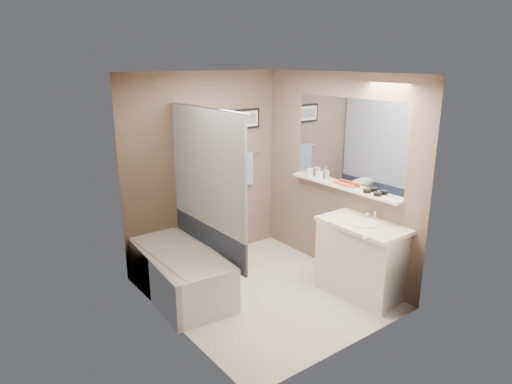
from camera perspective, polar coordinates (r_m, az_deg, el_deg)
ground at (r=5.27m, az=1.00°, el=-12.47°), size 2.50×2.50×0.00m
ceiling at (r=4.62m, az=1.15°, el=14.37°), size 2.20×2.50×0.04m
wall_back at (r=5.79m, az=-6.44°, el=2.88°), size 2.20×0.04×2.40m
wall_front at (r=3.96m, az=12.12°, el=-3.80°), size 2.20×0.04×2.40m
wall_left at (r=4.26m, az=-10.47°, el=-2.27°), size 0.04×2.50×2.40m
wall_right at (r=5.51m, az=9.96°, el=2.05°), size 0.04×2.50×2.40m
tile_surround at (r=4.75m, az=-13.21°, el=-3.02°), size 0.02×1.55×2.00m
curtain_rod at (r=4.83m, az=-6.41°, el=10.44°), size 0.02×1.55×0.02m
curtain_upper at (r=4.94m, az=-6.17°, el=2.91°), size 0.03×1.45×1.28m
curtain_lower at (r=5.19m, az=-5.90°, el=-5.93°), size 0.03×1.45×0.36m
mirror at (r=5.34m, az=11.43°, el=6.11°), size 0.02×1.60×1.00m
shelf at (r=5.41m, az=10.73°, el=0.63°), size 0.12×1.60×0.03m
towel_bar at (r=6.05m, az=-1.90°, el=4.52°), size 0.60×0.02×0.02m
towel at (r=6.07m, az=-1.78°, el=2.83°), size 0.34×0.05×0.44m
art_frame at (r=5.98m, az=-2.04°, el=9.05°), size 0.62×0.02×0.26m
art_mat at (r=5.97m, az=-1.96°, el=9.04°), size 0.56×0.00×0.20m
art_image at (r=5.97m, az=-1.94°, el=9.03°), size 0.50×0.00×0.13m
door at (r=4.43m, az=16.80°, el=-4.72°), size 0.80×0.02×2.00m
door_handle at (r=4.21m, az=13.53°, el=-5.56°), size 0.10×0.02×0.02m
bathtub at (r=5.23m, az=-9.56°, el=-9.84°), size 0.81×1.55×0.50m
tub_rim at (r=5.13m, az=-9.69°, el=-7.33°), size 0.56×1.36×0.02m
toilet at (r=5.75m, az=-5.02°, el=-5.41°), size 0.58×0.87×0.83m
vanity at (r=5.21m, az=13.01°, el=-8.34°), size 0.59×0.95×0.80m
countertop at (r=5.04m, az=13.24°, el=-4.03°), size 0.54×0.96×0.04m
sink_basin at (r=5.03m, az=13.18°, el=-3.76°), size 0.34×0.34×0.01m
faucet_spout at (r=5.16m, az=14.65°, el=-2.84°), size 0.02×0.02×0.10m
faucet_knob at (r=5.23m, az=13.79°, el=-2.76°), size 0.05×0.05×0.05m
candle_bowl_near at (r=5.09m, az=14.94°, el=-0.24°), size 0.09×0.09×0.04m
candle_bowl_far at (r=5.17m, az=13.70°, el=0.13°), size 0.09×0.09×0.04m
hair_brush_front at (r=5.36m, az=11.24°, el=0.87°), size 0.04×0.22×0.04m
hair_brush_back at (r=5.42m, az=10.56°, el=1.07°), size 0.05×0.22×0.04m
pink_comb at (r=5.50m, az=9.65°, el=1.15°), size 0.04×0.16×0.01m
glass_jar at (r=5.76m, az=6.75°, el=2.44°), size 0.08×0.08×0.10m
soap_bottle at (r=5.64m, az=7.93°, el=2.32°), size 0.07×0.07×0.14m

